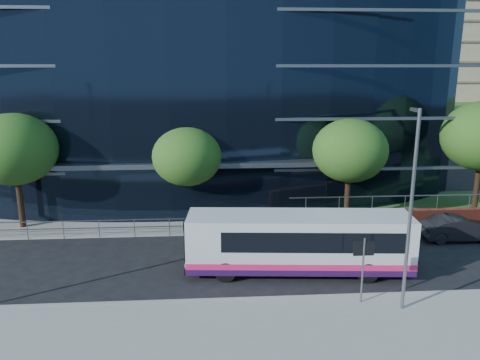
{
  "coord_description": "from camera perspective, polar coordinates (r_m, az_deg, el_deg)",
  "views": [
    {
      "loc": [
        -1.66,
        -18.75,
        9.69
      ],
      "look_at": [
        0.16,
        8.0,
        3.04
      ],
      "focal_mm": 35.0,
      "sensor_mm": 36.0,
      "label": 1
    }
  ],
  "objects": [
    {
      "name": "guard_railings",
      "position": [
        27.96,
        -16.84,
        -5.19
      ],
      "size": [
        24.0,
        0.05,
        1.1
      ],
      "color": "slate",
      "rests_on": "ground"
    },
    {
      "name": "apartment_block",
      "position": [
        83.1,
        20.66,
        14.05
      ],
      "size": [
        60.0,
        42.0,
        30.0
      ],
      "color": "#2D511E",
      "rests_on": "ground"
    },
    {
      "name": "yellow_line_outer",
      "position": [
        20.46,
        1.27,
        -14.32
      ],
      "size": [
        80.0,
        0.08,
        0.01
      ],
      "primitive_type": "cube",
      "color": "gold",
      "rests_on": "ground"
    },
    {
      "name": "tree_dist_e",
      "position": [
        64.31,
        19.87,
        8.52
      ],
      "size": [
        4.62,
        4.62,
        6.51
      ],
      "color": "black",
      "rests_on": "ground"
    },
    {
      "name": "streetlight_east",
      "position": [
        19.0,
        20.1,
        -2.99
      ],
      "size": [
        0.15,
        0.77,
        8.0
      ],
      "color": "slate",
      "rests_on": "pavement_near"
    },
    {
      "name": "city_bus",
      "position": [
        22.46,
        7.4,
        -7.54
      ],
      "size": [
        10.71,
        3.28,
        2.85
      ],
      "rotation": [
        0.0,
        0.0,
        -0.08
      ],
      "color": "silver",
      "rests_on": "ground"
    },
    {
      "name": "street_sign",
      "position": [
        19.73,
        14.82,
        -9.03
      ],
      "size": [
        0.85,
        0.09,
        2.8
      ],
      "color": "slate",
      "rests_on": "pavement_near"
    },
    {
      "name": "far_forecourt",
      "position": [
        31.57,
        -11.62,
        -4.15
      ],
      "size": [
        50.0,
        8.0,
        0.1
      ],
      "primitive_type": "cube",
      "color": "gray",
      "rests_on": "ground"
    },
    {
      "name": "kerb",
      "position": [
        20.25,
        1.33,
        -14.41
      ],
      "size": [
        80.0,
        0.25,
        0.16
      ],
      "primitive_type": "cube",
      "color": "gray",
      "rests_on": "ground"
    },
    {
      "name": "tree_far_c",
      "position": [
        29.52,
        13.26,
        3.5
      ],
      "size": [
        4.62,
        4.62,
        6.51
      ],
      "color": "black",
      "rests_on": "ground"
    },
    {
      "name": "tree_far_b",
      "position": [
        28.81,
        -6.49,
        2.87
      ],
      "size": [
        4.29,
        4.29,
        6.05
      ],
      "color": "black",
      "rests_on": "ground"
    },
    {
      "name": "glass_office",
      "position": [
        39.7,
        -7.41,
        11.37
      ],
      "size": [
        44.0,
        23.1,
        16.0
      ],
      "color": "black",
      "rests_on": "ground"
    },
    {
      "name": "tree_far_a",
      "position": [
        30.36,
        -25.8,
        3.38
      ],
      "size": [
        4.95,
        4.95,
        6.98
      ],
      "color": "black",
      "rests_on": "ground"
    },
    {
      "name": "yellow_line_inner",
      "position": [
        20.59,
        1.24,
        -14.13
      ],
      "size": [
        80.0,
        0.08,
        0.01
      ],
      "primitive_type": "cube",
      "color": "gold",
      "rests_on": "ground"
    },
    {
      "name": "pavement_near",
      "position": [
        16.86,
        2.64,
        -20.86
      ],
      "size": [
        80.0,
        8.0,
        0.15
      ],
      "primitive_type": "cube",
      "color": "gray",
      "rests_on": "ground"
    },
    {
      "name": "parked_car",
      "position": [
        29.2,
        25.07,
        -5.37
      ],
      "size": [
        4.25,
        1.53,
        1.4
      ],
      "primitive_type": "imported",
      "rotation": [
        0.0,
        0.0,
        1.56
      ],
      "color": "black",
      "rests_on": "ground"
    },
    {
      "name": "ground",
      "position": [
        21.17,
        1.07,
        -13.32
      ],
      "size": [
        200.0,
        200.0,
        0.0
      ],
      "primitive_type": "plane",
      "color": "black",
      "rests_on": "ground"
    }
  ]
}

